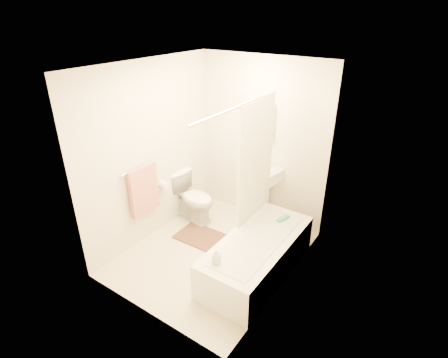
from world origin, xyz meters
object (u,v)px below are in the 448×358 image
Objects in this scene: sink at (262,193)px; soap_bottle at (216,256)px; bath_mat at (200,236)px; bathtub at (257,255)px; toilet at (193,198)px.

soap_bottle is (0.35, -1.65, 0.08)m from sink.
sink is 1.10m from bath_mat.
soap_bottle is at bearing -68.60° from sink.
sink is 0.57× the size of bathtub.
sink reaches higher than bath_mat.
toilet is 0.61m from bath_mat.
toilet is at bearing 160.68° from bathtub.
soap_bottle reaches higher than bath_mat.
sink is (0.87, 0.54, 0.11)m from toilet.
toilet reaches higher than bathtub.
bathtub is at bearing -101.50° from toilet.
bath_mat is at bearing 170.99° from bathtub.
toilet is 0.79× the size of sink.
bathtub is 9.15× the size of soap_bottle.
bath_mat is (0.37, -0.33, -0.36)m from toilet.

